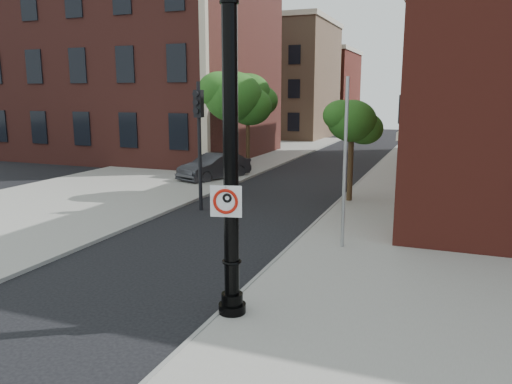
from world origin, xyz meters
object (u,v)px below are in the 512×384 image
at_px(no_parking_sign, 226,201).
at_px(traffic_signal_right, 403,131).
at_px(lamppost, 231,170).
at_px(traffic_signal_left, 199,125).
at_px(parked_car, 214,167).

bearing_deg(no_parking_sign, traffic_signal_right, 63.42).
bearing_deg(lamppost, no_parking_sign, -102.08).
bearing_deg(no_parking_sign, traffic_signal_left, 107.89).
distance_m(lamppost, no_parking_sign, 0.64).
xyz_separation_m(lamppost, no_parking_sign, (-0.04, -0.17, -0.62)).
bearing_deg(parked_car, lamppost, -42.68).
height_order(lamppost, no_parking_sign, lamppost).
distance_m(no_parking_sign, parked_car, 17.87).
bearing_deg(traffic_signal_right, lamppost, -85.70).
xyz_separation_m(no_parking_sign, traffic_signal_right, (2.53, 10.22, 0.77)).
bearing_deg(traffic_signal_left, traffic_signal_right, 6.73).
height_order(no_parking_sign, traffic_signal_right, traffic_signal_right).
xyz_separation_m(traffic_signal_left, traffic_signal_right, (7.83, 1.24, -0.14)).
distance_m(lamppost, parked_car, 17.81).
distance_m(no_parking_sign, traffic_signal_left, 10.47).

